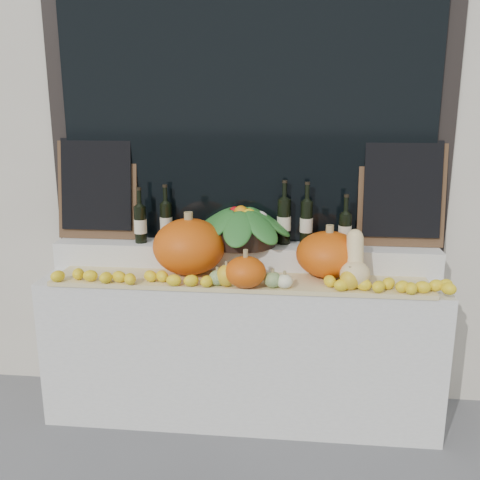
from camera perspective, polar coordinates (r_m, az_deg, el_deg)
name	(u,v)px	position (r m, az deg, el deg)	size (l,w,h in m)	color
storefront_facade	(253,42)	(3.71, 1.37, 20.34)	(7.00, 0.94, 4.50)	beige
display_sill	(241,346)	(3.29, 0.14, -11.21)	(2.30, 0.55, 0.88)	silver
rear_tier	(244,256)	(3.25, 0.41, -1.75)	(2.30, 0.25, 0.16)	silver
straw_bedding	(239,281)	(3.01, -0.10, -4.44)	(2.10, 0.32, 0.03)	tan
pumpkin_left	(189,246)	(3.08, -5.44, -0.68)	(0.42, 0.42, 0.32)	#D6540B
pumpkin_right	(329,254)	(3.06, 9.45, -1.52)	(0.37, 0.37, 0.26)	#D6540B
pumpkin_center	(246,272)	(2.85, 0.59, -3.43)	(0.22, 0.22, 0.17)	#D6540B
butternut_squash	(355,264)	(2.93, 12.16, -2.57)	(0.16, 0.22, 0.30)	#ECCC8B
decorative_gourds	(266,278)	(2.87, 2.81, -4.11)	(0.80, 0.12, 0.14)	#28601C
lemon_heap	(237,280)	(2.89, -0.33, -4.31)	(2.20, 0.16, 0.06)	yellow
produce_bowl	(241,225)	(3.18, 0.11, 1.61)	(0.64, 0.64, 0.25)	black
wine_bottle_far_left	(140,224)	(3.28, -10.58, 1.73)	(0.08, 0.08, 0.34)	black
wine_bottle_near_left	(166,221)	(3.30, -7.88, 1.99)	(0.08, 0.08, 0.35)	black
wine_bottle_tall	(284,221)	(3.21, 4.71, 2.04)	(0.08, 0.08, 0.38)	black
wine_bottle_near_right	(306,222)	(3.19, 7.08, 1.88)	(0.08, 0.08, 0.38)	black
wine_bottle_far_right	(345,230)	(3.17, 11.12, 1.05)	(0.08, 0.08, 0.32)	black
chalkboard_left	(97,187)	(3.43, -15.02, 5.51)	(0.50, 0.12, 0.62)	#4C331E
chalkboard_right	(402,192)	(3.26, 16.89, 4.95)	(0.50, 0.12, 0.62)	#4C331E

